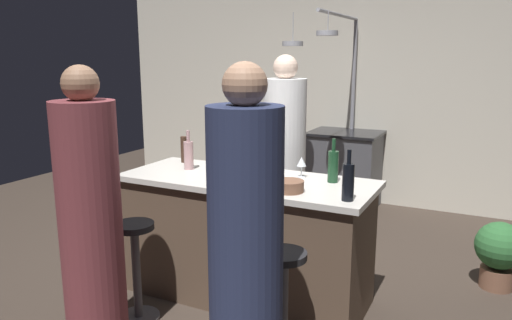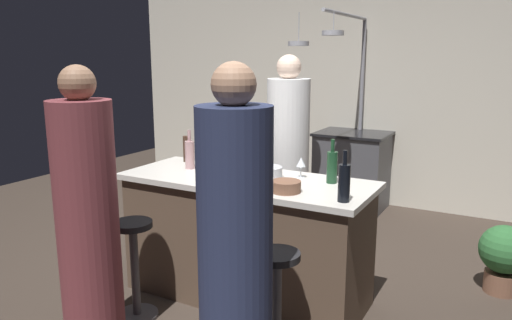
{
  "view_description": "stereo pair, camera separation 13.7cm",
  "coord_description": "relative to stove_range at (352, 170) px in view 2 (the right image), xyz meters",
  "views": [
    {
      "loc": [
        1.55,
        -2.95,
        1.74
      ],
      "look_at": [
        0.0,
        0.15,
        1.0
      ],
      "focal_mm": 34.2,
      "sensor_mm": 36.0,
      "label": 1
    },
    {
      "loc": [
        1.67,
        -2.88,
        1.74
      ],
      "look_at": [
        0.0,
        0.15,
        1.0
      ],
      "focal_mm": 34.2,
      "sensor_mm": 36.0,
      "label": 2
    }
  ],
  "objects": [
    {
      "name": "overhead_pot_rack",
      "position": [
        -0.05,
        -0.32,
        1.14
      ],
      "size": [
        0.55,
        1.32,
        2.17
      ],
      "color": "gray",
      "rests_on": "ground_plane"
    },
    {
      "name": "wine_bottle_green",
      "position": [
        0.58,
        -2.29,
        0.57
      ],
      "size": [
        0.07,
        0.07,
        0.3
      ],
      "color": "#193D23",
      "rests_on": "kitchen_island"
    },
    {
      "name": "cutting_board",
      "position": [
        -0.14,
        -2.3,
        0.46
      ],
      "size": [
        0.32,
        0.22,
        0.02
      ],
      "primitive_type": "cube",
      "color": "#997047",
      "rests_on": "kitchen_island"
    },
    {
      "name": "wine_bottle_white",
      "position": [
        -0.1,
        -2.67,
        0.58
      ],
      "size": [
        0.07,
        0.07,
        0.32
      ],
      "color": "gray",
      "rests_on": "kitchen_island"
    },
    {
      "name": "mixing_bowl_steel",
      "position": [
        0.13,
        -2.37,
        0.49
      ],
      "size": [
        0.21,
        0.21,
        0.08
      ],
      "primitive_type": "cylinder",
      "color": "#B7B7BC",
      "rests_on": "kitchen_island"
    },
    {
      "name": "potted_plant",
      "position": [
        1.65,
        -1.48,
        -0.15
      ],
      "size": [
        0.36,
        0.36,
        0.52
      ],
      "color": "brown",
      "rests_on": "ground_plane"
    },
    {
      "name": "guest_right",
      "position": [
        0.52,
        -3.45,
        0.35
      ],
      "size": [
        0.36,
        0.36,
        1.72
      ],
      "color": "#262D4C",
      "rests_on": "ground_plane"
    },
    {
      "name": "wine_bottle_dark",
      "position": [
        0.79,
        -2.67,
        0.57
      ],
      "size": [
        0.07,
        0.07,
        0.31
      ],
      "color": "black",
      "rests_on": "kitchen_island"
    },
    {
      "name": "mixing_bowl_wooden",
      "position": [
        0.4,
        -2.64,
        0.49
      ],
      "size": [
        0.19,
        0.19,
        0.07
      ],
      "primitive_type": "cylinder",
      "color": "brown",
      "rests_on": "kitchen_island"
    },
    {
      "name": "pepper_mill",
      "position": [
        -0.69,
        -2.22,
        0.56
      ],
      "size": [
        0.05,
        0.05,
        0.21
      ],
      "primitive_type": "cylinder",
      "color": "#382319",
      "rests_on": "kitchen_island"
    },
    {
      "name": "guest_left",
      "position": [
        -0.5,
        -3.44,
        0.34
      ],
      "size": [
        0.36,
        0.36,
        1.7
      ],
      "color": "brown",
      "rests_on": "ground_plane"
    },
    {
      "name": "wine_bottle_rose",
      "position": [
        -0.52,
        -2.41,
        0.57
      ],
      "size": [
        0.07,
        0.07,
        0.3
      ],
      "color": "#B78C8E",
      "rests_on": "kitchen_island"
    },
    {
      "name": "wine_glass_by_chef",
      "position": [
        0.22,
        -2.71,
        0.56
      ],
      "size": [
        0.07,
        0.07,
        0.15
      ],
      "color": "silver",
      "rests_on": "kitchen_island"
    },
    {
      "name": "wine_glass_near_left_guest",
      "position": [
        0.34,
        -2.26,
        0.56
      ],
      "size": [
        0.07,
        0.07,
        0.15
      ],
      "color": "silver",
      "rests_on": "kitchen_island"
    },
    {
      "name": "back_wall",
      "position": [
        0.0,
        0.4,
        0.85
      ],
      "size": [
        6.4,
        0.16,
        2.6
      ],
      "primitive_type": "cube",
      "color": "beige",
      "rests_on": "ground_plane"
    },
    {
      "name": "chef",
      "position": [
        -0.1,
        -1.54,
        0.37
      ],
      "size": [
        0.37,
        0.37,
        1.75
      ],
      "color": "white",
      "rests_on": "ground_plane"
    },
    {
      "name": "bar_stool_right",
      "position": [
        0.56,
        -3.07,
        -0.07
      ],
      "size": [
        0.28,
        0.28,
        0.68
      ],
      "color": "#4C4C51",
      "rests_on": "ground_plane"
    },
    {
      "name": "ground_plane",
      "position": [
        0.0,
        -2.45,
        -0.45
      ],
      "size": [
        9.0,
        9.0,
        0.0
      ],
      "primitive_type": "plane",
      "color": "#382D26"
    },
    {
      "name": "stove_range",
      "position": [
        0.0,
        0.0,
        0.0
      ],
      "size": [
        0.8,
        0.64,
        0.89
      ],
      "color": "#47474C",
      "rests_on": "ground_plane"
    },
    {
      "name": "bar_stool_left",
      "position": [
        -0.5,
        -3.07,
        -0.07
      ],
      "size": [
        0.28,
        0.28,
        0.68
      ],
      "color": "#4C4C51",
      "rests_on": "ground_plane"
    },
    {
      "name": "kitchen_island",
      "position": [
        0.0,
        -2.45,
        0.01
      ],
      "size": [
        1.8,
        0.72,
        0.9
      ],
      "color": "brown",
      "rests_on": "ground_plane"
    }
  ]
}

